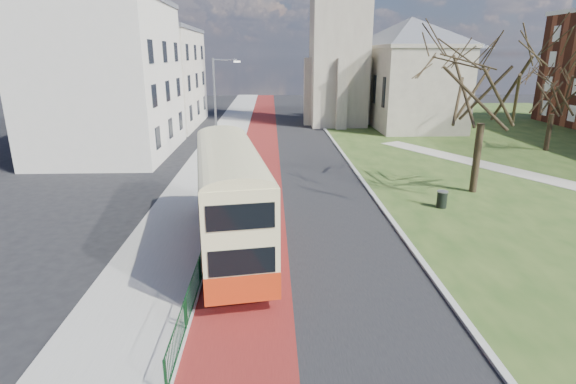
{
  "coord_description": "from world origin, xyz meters",
  "views": [
    {
      "loc": [
        -0.2,
        -17.59,
        8.43
      ],
      "look_at": [
        0.61,
        3.26,
        2.0
      ],
      "focal_mm": 28.0,
      "sensor_mm": 36.0,
      "label": 1
    }
  ],
  "objects_px": {
    "bus": "(230,194)",
    "winter_tree_near": "(488,65)",
    "streetlamp": "(217,105)",
    "winter_tree_far": "(557,85)",
    "litter_bin": "(442,199)"
  },
  "relations": [
    {
      "from": "winter_tree_near",
      "to": "winter_tree_far",
      "type": "xyz_separation_m",
      "value": [
        12.18,
        12.33,
        -1.92
      ]
    },
    {
      "from": "streetlamp",
      "to": "bus",
      "type": "distance_m",
      "value": 17.24
    },
    {
      "from": "streetlamp",
      "to": "bus",
      "type": "height_order",
      "value": "streetlamp"
    },
    {
      "from": "winter_tree_near",
      "to": "bus",
      "type": "bearing_deg",
      "value": -150.65
    },
    {
      "from": "winter_tree_far",
      "to": "litter_bin",
      "type": "height_order",
      "value": "winter_tree_far"
    },
    {
      "from": "streetlamp",
      "to": "litter_bin",
      "type": "bearing_deg",
      "value": -40.27
    },
    {
      "from": "bus",
      "to": "winter_tree_far",
      "type": "xyz_separation_m",
      "value": [
        26.82,
        20.56,
        3.25
      ]
    },
    {
      "from": "streetlamp",
      "to": "bus",
      "type": "bearing_deg",
      "value": -82.18
    },
    {
      "from": "winter_tree_far",
      "to": "litter_bin",
      "type": "xyz_separation_m",
      "value": [
        -15.32,
        -15.31,
        -5.34
      ]
    },
    {
      "from": "streetlamp",
      "to": "bus",
      "type": "relative_size",
      "value": 0.71
    },
    {
      "from": "bus",
      "to": "winter_tree_near",
      "type": "height_order",
      "value": "winter_tree_near"
    },
    {
      "from": "bus",
      "to": "winter_tree_far",
      "type": "height_order",
      "value": "winter_tree_far"
    },
    {
      "from": "streetlamp",
      "to": "winter_tree_far",
      "type": "relative_size",
      "value": 0.95
    },
    {
      "from": "winter_tree_near",
      "to": "winter_tree_far",
      "type": "height_order",
      "value": "winter_tree_near"
    },
    {
      "from": "streetlamp",
      "to": "litter_bin",
      "type": "height_order",
      "value": "streetlamp"
    }
  ]
}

